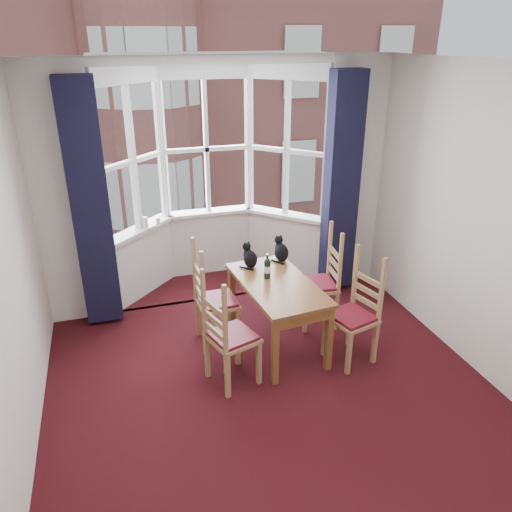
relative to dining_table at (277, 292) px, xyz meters
name	(u,v)px	position (x,y,z in m)	size (l,w,h in m)	color
floor	(285,417)	(-0.28, -1.05, -0.62)	(4.50, 4.50, 0.00)	black
ceiling	(296,68)	(-0.28, -1.05, 2.18)	(4.50, 4.50, 0.00)	white
wall_right	(511,240)	(1.72, -1.05, 0.78)	(4.50, 4.50, 0.00)	silver
wall_back_pier_left	(67,200)	(-1.93, 1.20, 0.78)	(0.70, 0.12, 2.80)	silver
wall_back_pier_right	(352,176)	(1.37, 1.20, 0.78)	(0.70, 0.12, 2.80)	silver
bay_window	(211,176)	(-0.28, 1.70, 0.78)	(2.76, 0.94, 2.80)	white
curtain_left	(91,208)	(-1.70, 1.02, 0.73)	(0.38, 0.22, 2.60)	black
curtain_right	(341,185)	(1.14, 1.02, 0.73)	(0.38, 0.22, 2.60)	black
dining_table	(277,292)	(0.00, 0.00, 0.00)	(0.79, 1.30, 0.73)	brown
chair_left_near	(224,341)	(-0.67, -0.47, -0.15)	(0.51, 0.52, 0.92)	#A98552
chair_left_far	(208,303)	(-0.66, 0.24, -0.15)	(0.42, 0.44, 0.92)	#A98552
chair_right_near	(358,315)	(0.70, -0.42, -0.15)	(0.50, 0.51, 0.92)	#A98552
chair_right_far	(325,284)	(0.66, 0.28, -0.15)	(0.45, 0.46, 0.92)	#A98552
cat_left	(250,257)	(-0.16, 0.45, 0.21)	(0.20, 0.23, 0.28)	black
cat_right	(281,251)	(0.21, 0.50, 0.21)	(0.18, 0.23, 0.29)	black
wine_bottle	(267,268)	(-0.06, 0.13, 0.22)	(0.07, 0.07, 0.26)	black
candle_tall	(145,223)	(-1.13, 1.55, 0.31)	(0.06, 0.06, 0.13)	white
candle_short	(158,222)	(-0.98, 1.58, 0.30)	(0.06, 0.06, 0.10)	white
street	(126,173)	(-0.28, 31.20, -6.62)	(80.00, 80.00, 0.00)	#333335
tenement_building	(137,80)	(-0.28, 12.96, 0.97)	(18.40, 7.80, 15.20)	#8E5049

